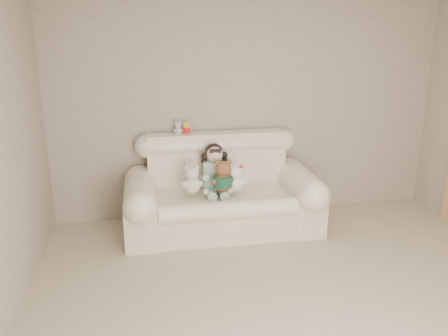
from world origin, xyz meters
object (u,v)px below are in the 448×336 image
seated_child (215,168)px  brown_teddy (223,173)px  cream_teddy (192,177)px  white_cat (236,176)px  sofa (222,186)px

seated_child → brown_teddy: size_ratio=1.36×
cream_teddy → white_cat: bearing=2.5°
brown_teddy → cream_teddy: bearing=157.8°
sofa → white_cat: sofa is taller
seated_child → brown_teddy: seated_child is taller
seated_child → white_cat: size_ratio=1.66×
white_cat → cream_teddy: 0.46m
brown_teddy → white_cat: brown_teddy is taller
sofa → cream_teddy: sofa is taller
sofa → brown_teddy: sofa is taller
sofa → brown_teddy: (-0.01, -0.13, 0.19)m
sofa → white_cat: size_ratio=6.29×
sofa → white_cat: bearing=-45.7°
white_cat → cream_teddy: bearing=-174.1°
seated_child → cream_teddy: size_ratio=1.57×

